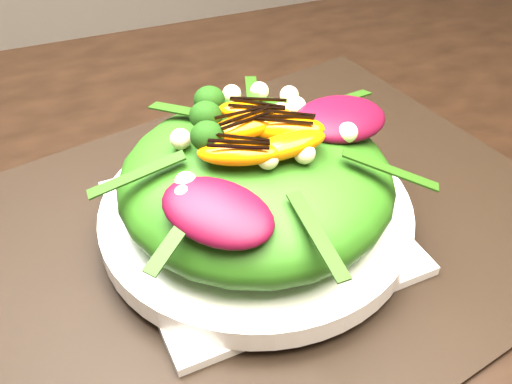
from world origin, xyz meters
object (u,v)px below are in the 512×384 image
object	(u,v)px
placemat	(256,230)
lettuce_mound	(256,180)
salad_bowl	(256,213)
orange_segment	(229,129)
plate_base	(256,225)
dining_table	(283,236)

from	to	relation	value
placemat	lettuce_mound	distance (m)	0.06
salad_bowl	orange_segment	bearing A→B (deg)	139.92
salad_bowl	plate_base	bearing A→B (deg)	-135.00
plate_base	lettuce_mound	world-z (taller)	lettuce_mound
salad_bowl	lettuce_mound	xyz separation A→B (m)	(0.00, 0.00, 0.04)
placemat	orange_segment	size ratio (longest dim) A/B	8.53
orange_segment	plate_base	bearing A→B (deg)	-40.08
placemat	lettuce_mound	bearing A→B (deg)	0.00
dining_table	placemat	xyz separation A→B (m)	(-0.03, -0.01, 0.02)
placemat	salad_bowl	bearing A→B (deg)	0.00
plate_base	orange_segment	distance (m)	0.10
placemat	salad_bowl	xyz separation A→B (m)	(0.00, 0.00, 0.02)
plate_base	lettuce_mound	size ratio (longest dim) A/B	0.98
placemat	plate_base	size ratio (longest dim) A/B	2.42
plate_base	placemat	bearing A→B (deg)	135.00
dining_table	lettuce_mound	xyz separation A→B (m)	(-0.03, -0.01, 0.08)
dining_table	lettuce_mound	size ratio (longest dim) A/B	6.80
dining_table	placemat	distance (m)	0.04
salad_bowl	orange_segment	size ratio (longest dim) A/B	4.20
plate_base	salad_bowl	world-z (taller)	salad_bowl
dining_table	lettuce_mound	distance (m)	0.09
salad_bowl	orange_segment	world-z (taller)	orange_segment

